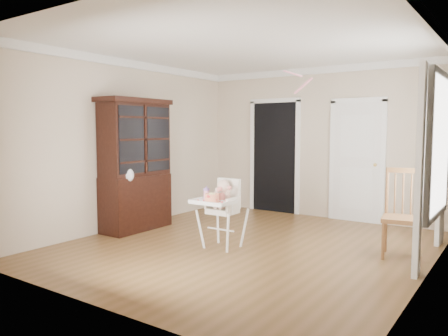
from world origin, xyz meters
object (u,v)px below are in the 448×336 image
Objects in this scene: dining_chair at (402,216)px; cake at (212,198)px; high_chair at (222,205)px; sippy_cup at (206,193)px; china_cabinet at (135,165)px.

cake is at bearing -160.26° from dining_chair.
high_chair is 0.26m from sippy_cup.
high_chair is 0.46× the size of china_cabinet.
dining_chair is (3.83, 0.80, -0.52)m from china_cabinet.
cake is (0.02, -0.26, 0.13)m from high_chair.
cake is at bearing -35.28° from sippy_cup.
high_chair is at bearing -166.08° from dining_chair.
dining_chair is at bearing 23.70° from high_chair.
cake is 1.83m from china_cabinet.
dining_chair reaches higher than cake.
sippy_cup is at bearing -165.22° from dining_chair.
sippy_cup is 2.50m from dining_chair.
high_chair is at bearing 93.73° from cake.
sippy_cup is at bearing -8.53° from china_cabinet.
dining_chair is (2.07, 1.17, -0.20)m from cake.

